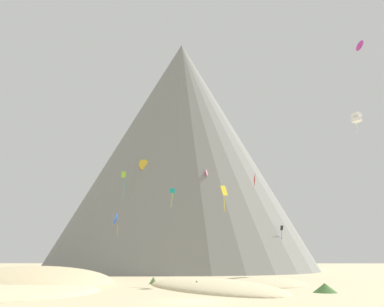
{
  "coord_description": "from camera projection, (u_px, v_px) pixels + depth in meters",
  "views": [
    {
      "loc": [
        0.84,
        -34.46,
        3.13
      ],
      "look_at": [
        -1.29,
        34.42,
        18.85
      ],
      "focal_mm": 42.52,
      "sensor_mm": 36.0,
      "label": 1
    }
  ],
  "objects": [
    {
      "name": "bush_far_left",
      "position": [
        197.0,
        286.0,
        43.58
      ],
      "size": [
        1.48,
        1.48,
        0.92
      ],
      "primitive_type": "cone",
      "rotation": [
        0.0,
        0.0,
        1.51
      ],
      "color": "#386633",
      "rests_on": "ground_plane"
    },
    {
      "name": "dune_foreground_left",
      "position": [
        31.0,
        286.0,
        49.98
      ],
      "size": [
        19.48,
        27.67,
        4.32
      ],
      "primitive_type": "ellipsoid",
      "rotation": [
        0.0,
        0.0,
        1.63
      ],
      "color": "#C6B284",
      "rests_on": "ground_plane"
    },
    {
      "name": "bush_far_right",
      "position": [
        325.0,
        288.0,
        40.86
      ],
      "size": [
        2.91,
        2.91,
        0.84
      ],
      "primitive_type": "cone",
      "rotation": [
        0.0,
        0.0,
        4.28
      ],
      "color": "#477238",
      "rests_on": "ground_plane"
    },
    {
      "name": "kite_pink_mid",
      "position": [
        207.0,
        174.0,
        90.47
      ],
      "size": [
        0.85,
        1.71,
        4.78
      ],
      "rotation": [
        0.0,
        0.0,
        1.33
      ],
      "color": "pink"
    },
    {
      "name": "kite_magenta_high",
      "position": [
        361.0,
        46.0,
        78.01
      ],
      "size": [
        1.45,
        2.12,
        1.96
      ],
      "rotation": [
        0.0,
        0.0,
        1.91
      ],
      "color": "#D1339E"
    },
    {
      "name": "bush_low_patch",
      "position": [
        250.0,
        281.0,
        53.5
      ],
      "size": [
        2.41,
        2.41,
        0.76
      ],
      "primitive_type": "cone",
      "rotation": [
        0.0,
        0.0,
        6.24
      ],
      "color": "#386633",
      "rests_on": "ground_plane"
    },
    {
      "name": "dune_back_low",
      "position": [
        250.0,
        284.0,
        54.15
      ],
      "size": [
        13.9,
        18.86,
        1.63
      ],
      "primitive_type": "ellipsoid",
      "rotation": [
        0.0,
        0.0,
        0.04
      ],
      "color": "#CCBA8E",
      "rests_on": "ground_plane"
    },
    {
      "name": "kite_blue_low",
      "position": [
        116.0,
        219.0,
        77.98
      ],
      "size": [
        0.7,
        1.9,
        3.87
      ],
      "rotation": [
        0.0,
        0.0,
        1.58
      ],
      "color": "blue"
    },
    {
      "name": "bush_near_left",
      "position": [
        153.0,
        280.0,
        53.97
      ],
      "size": [
        1.4,
        1.4,
        0.83
      ],
      "primitive_type": "cone",
      "rotation": [
        0.0,
        0.0,
        1.26
      ],
      "color": "#668C4C",
      "rests_on": "ground_plane"
    },
    {
      "name": "bush_mid_center",
      "position": [
        40.0,
        286.0,
        44.48
      ],
      "size": [
        3.08,
        3.08,
        0.8
      ],
      "primitive_type": "cone",
      "rotation": [
        0.0,
        0.0,
        1.45
      ],
      "color": "#386633",
      "rests_on": "ground_plane"
    },
    {
      "name": "kite_teal_low",
      "position": [
        172.0,
        193.0,
        68.18
      ],
      "size": [
        0.78,
        0.48,
        2.92
      ],
      "rotation": [
        0.0,
        0.0,
        2.63
      ],
      "color": "teal"
    },
    {
      "name": "kite_white_mid",
      "position": [
        356.0,
        118.0,
        72.87
      ],
      "size": [
        1.77,
        1.78,
        3.26
      ],
      "rotation": [
        0.0,
        0.0,
        3.78
      ],
      "color": "white"
    },
    {
      "name": "kite_yellow_low",
      "position": [
        224.0,
        193.0,
        57.48
      ],
      "size": [
        1.01,
        0.8,
        3.33
      ],
      "rotation": [
        0.0,
        0.0,
        0.03
      ],
      "color": "yellow"
    },
    {
      "name": "dune_midground",
      "position": [
        210.0,
        288.0,
        46.63
      ],
      "size": [
        19.24,
        27.14,
        1.87
      ],
      "primitive_type": "ellipsoid",
      "rotation": [
        0.0,
        0.0,
        1.99
      ],
      "color": "beige",
      "rests_on": "ground_plane"
    },
    {
      "name": "kite_lime_mid",
      "position": [
        124.0,
        178.0,
        88.07
      ],
      "size": [
        0.89,
        0.31,
        5.03
      ],
      "rotation": [
        0.0,
        0.0,
        5.67
      ],
      "color": "#8CD133"
    },
    {
      "name": "kite_black_low",
      "position": [
        282.0,
        230.0,
        88.72
      ],
      "size": [
        0.69,
        0.71,
        3.02
      ],
      "rotation": [
        0.0,
        0.0,
        3.11
      ],
      "color": "black"
    },
    {
      "name": "kite_gold_mid",
      "position": [
        144.0,
        165.0,
        92.39
      ],
      "size": [
        2.44,
        1.66,
        2.39
      ],
      "rotation": [
        0.0,
        0.0,
        3.6
      ],
      "color": "gold"
    },
    {
      "name": "ground_plane",
      "position": [
        195.0,
        301.0,
        32.91
      ],
      "size": [
        400.0,
        400.0,
        0.0
      ],
      "primitive_type": "plane",
      "color": "#CCBA8E"
    },
    {
      "name": "bush_scatter_east",
      "position": [
        36.0,
        282.0,
        51.09
      ],
      "size": [
        2.21,
        2.21,
        0.73
      ],
      "primitive_type": "cone",
      "rotation": [
        0.0,
        0.0,
        3.03
      ],
      "color": "#668C4C",
      "rests_on": "ground_plane"
    },
    {
      "name": "rock_massif",
      "position": [
        184.0,
        159.0,
        111.53
      ],
      "size": [
        76.07,
        76.07,
        57.18
      ],
      "color": "gray",
      "rests_on": "ground_plane"
    },
    {
      "name": "kite_red_mid",
      "position": [
        254.0,
        179.0,
        70.2
      ],
      "size": [
        0.44,
        2.06,
        2.05
      ],
      "rotation": [
        0.0,
        0.0,
        4.66
      ],
      "color": "red"
    }
  ]
}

